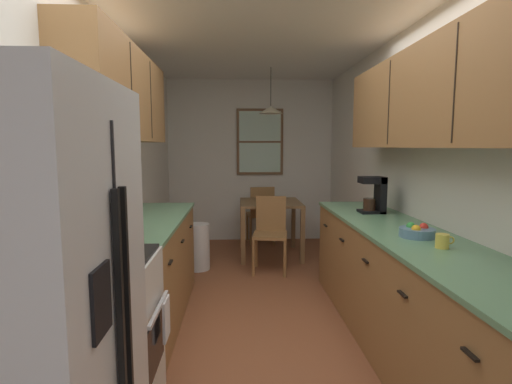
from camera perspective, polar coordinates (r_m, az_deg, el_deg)
ground_plane at (r=3.93m, az=0.62°, el=-15.87°), size 12.00×12.00×0.00m
wall_left at (r=3.80m, az=-20.12°, el=2.76°), size 0.10×9.00×2.55m
wall_right at (r=3.96m, az=20.59°, el=2.87°), size 0.10×9.00×2.55m
wall_back at (r=6.28m, az=-0.81°, el=4.55°), size 4.40×0.10×2.55m
ceiling_slab at (r=3.79m, az=0.68°, el=23.26°), size 4.40×9.00×0.08m
refrigerator at (r=1.66m, az=-30.84°, el=-17.00°), size 0.69×0.81×1.73m
stove_range at (r=2.44m, az=-22.35°, el=-19.04°), size 0.66×0.60×1.10m
microwave_over_range at (r=2.25m, az=-26.51°, el=10.46°), size 0.39×0.63×0.30m
counter_left at (r=3.55m, az=-15.67°, el=-10.91°), size 0.64×1.87×0.90m
upper_cabinets_left at (r=3.40m, az=-19.03°, el=13.20°), size 0.33×1.95×0.73m
counter_right at (r=3.10m, az=21.17°, el=-13.73°), size 0.64×3.15×0.90m
upper_cabinets_right at (r=2.95m, az=25.29°, el=12.71°), size 0.33×2.83×0.70m
dining_table at (r=5.37m, az=2.11°, el=-2.70°), size 0.82×0.88×0.76m
dining_chair_near at (r=4.76m, az=2.12°, el=-5.56°), size 0.45×0.45×0.90m
dining_chair_far at (r=6.02m, az=0.76°, el=-2.96°), size 0.44×0.44×0.90m
pendant_light at (r=5.32m, az=2.17°, el=11.96°), size 0.32×0.32×0.60m
back_window at (r=6.21m, az=0.57°, el=7.34°), size 0.74×0.05×1.04m
trash_bin at (r=4.88m, az=-8.45°, el=-7.92°), size 0.28×0.28×0.57m
storage_canister at (r=2.82m, az=-18.89°, el=-4.13°), size 0.11×0.11×0.19m
dish_towel at (r=2.47m, az=-12.99°, el=-17.61°), size 0.02×0.16×0.24m
coffee_maker at (r=3.74m, az=17.04°, el=-0.29°), size 0.22×0.18×0.33m
mug_spare at (r=2.61m, az=25.63°, el=-6.48°), size 0.12×0.08×0.09m
fruit_bowl at (r=2.86m, az=22.50°, el=-5.36°), size 0.23×0.23×0.09m
table_serving_bowl at (r=5.33m, az=2.32°, el=-1.12°), size 0.16×0.16×0.06m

